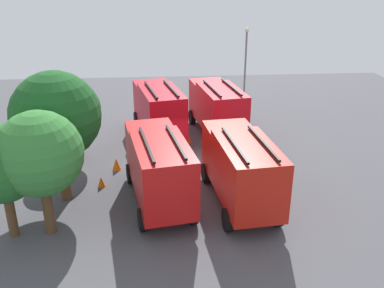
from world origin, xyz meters
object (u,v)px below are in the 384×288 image
Objects in this scene: tree_3 at (75,110)px; tree_0 at (1,164)px; fire_truck_2 at (158,165)px; traffic_cone_2 at (101,182)px; firefighter_1 at (225,150)px; traffic_cone_0 at (116,164)px; traffic_cone_1 at (188,138)px; firefighter_0 at (166,102)px; tree_2 at (56,116)px; fire_truck_1 at (217,106)px; tree_1 at (40,154)px; fire_truck_0 at (241,166)px; lamppost at (245,62)px; fire_truck_3 at (158,108)px.

tree_0 is at bearing 168.91° from tree_3.
fire_truck_2 reaches higher than traffic_cone_2.
firefighter_1 is 2.21× the size of traffic_cone_0.
traffic_cone_1 is at bearing -40.02° from tree_0.
firefighter_0 is 0.26× the size of tree_2.
fire_truck_2 is 12.44× the size of traffic_cone_2.
tree_2 is (0.81, 4.92, 2.45)m from fire_truck_2.
fire_truck_1 is 1.28× the size of tree_1.
traffic_cone_0 is at bearing 152.48° from firefighter_1.
fire_truck_0 is at bearing -119.97° from firefighter_1.
tree_0 is 22.86m from lamppost.
traffic_cone_2 is 0.09× the size of lamppost.
tree_2 reaches higher than fire_truck_3.
firefighter_0 is 7.52m from lamppost.
tree_1 is (-16.70, 5.68, 2.93)m from firefighter_0.
fire_truck_3 is 1.10× the size of tree_2.
firefighter_0 is at bearing -22.14° from tree_2.
traffic_cone_0 is at bearing 139.11° from lamppost.
traffic_cone_0 is 0.11× the size of lamppost.
firefighter_1 reaches higher than traffic_cone_2.
lamppost is at bearing -39.85° from tree_2.
traffic_cone_0 is at bearing 50.41° from fire_truck_0.
fire_truck_1 is at bearing -51.59° from traffic_cone_0.
tree_1 reaches higher than firefighter_1.
fire_truck_3 is at bearing 81.82° from fire_truck_1.
fire_truck_0 and fire_truck_2 have the same top height.
tree_3 is at bearing 52.64° from traffic_cone_0.
fire_truck_3 is at bearing -23.80° from traffic_cone_2.
fire_truck_0 is at bearing 170.59° from fire_truck_1.
firefighter_1 is at bearing -68.42° from tree_2.
tree_3 reaches higher than traffic_cone_0.
firefighter_1 is at bearing 163.40° from lamppost.
fire_truck_3 is (9.81, 4.05, 0.00)m from fire_truck_0.
traffic_cone_2 is at bearing 162.42° from traffic_cone_0.
firefighter_1 is 0.24× the size of tree_2.
fire_truck_3 is at bearing -10.24° from fire_truck_2.
fire_truck_0 and fire_truck_3 have the same top height.
tree_3 is 8.42× the size of traffic_cone_1.
fire_truck_0 is at bearing -98.68° from firefighter_0.
firefighter_1 is at bearing -54.12° from tree_1.
lamppost is at bearing -61.49° from fire_truck_3.
tree_3 is at bearing 112.77° from fire_truck_3.
traffic_cone_1 is at bearing 144.68° from lamppost.
fire_truck_1 is 12.83m from tree_2.
tree_0 is 0.78× the size of lamppost.
fire_truck_0 is 16.47m from lamppost.
fire_truck_2 is 12.94× the size of traffic_cone_1.
fire_truck_0 is at bearing -107.91° from traffic_cone_2.
firefighter_0 is 10.90m from traffic_cone_0.
firefighter_0 is 13.10m from traffic_cone_2.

